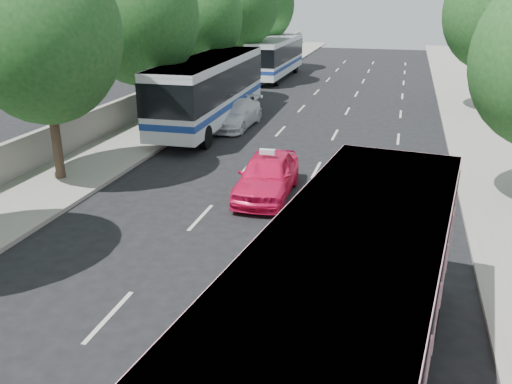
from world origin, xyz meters
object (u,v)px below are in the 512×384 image
(pink_bus, at_px, (342,320))
(tour_coach_front, at_px, (210,86))
(white_pickup, at_px, (235,114))
(tour_coach_rear, at_px, (276,54))
(pink_taxi, at_px, (267,175))

(pink_bus, xyz_separation_m, tour_coach_front, (-9.43, 20.11, 0.04))
(pink_bus, distance_m, tour_coach_front, 22.21)
(white_pickup, bearing_deg, tour_coach_front, -170.68)
(white_pickup, distance_m, tour_coach_rear, 17.49)
(pink_taxi, xyz_separation_m, white_pickup, (-4.23, 9.74, -0.08))
(pink_bus, bearing_deg, white_pickup, 118.95)
(pink_taxi, xyz_separation_m, tour_coach_front, (-5.56, 9.56, 1.43))
(pink_bus, relative_size, white_pickup, 2.29)
(pink_taxi, height_order, white_pickup, pink_taxi)
(pink_bus, height_order, tour_coach_front, tour_coach_front)
(white_pickup, bearing_deg, pink_bus, -66.46)
(tour_coach_front, bearing_deg, white_pickup, 6.33)
(white_pickup, distance_m, tour_coach_front, 2.02)
(pink_taxi, distance_m, tour_coach_front, 11.15)
(pink_bus, height_order, pink_taxi, pink_bus)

